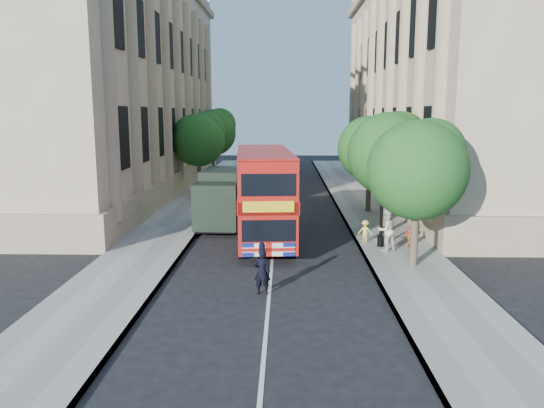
# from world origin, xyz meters

# --- Properties ---
(ground) EXTENTS (120.00, 120.00, 0.00)m
(ground) POSITION_xyz_m (0.00, 0.00, 0.00)
(ground) COLOR black
(ground) RESTS_ON ground
(pavement_right) EXTENTS (3.50, 80.00, 0.12)m
(pavement_right) POSITION_xyz_m (5.75, 10.00, 0.06)
(pavement_right) COLOR gray
(pavement_right) RESTS_ON ground
(pavement_left) EXTENTS (3.50, 80.00, 0.12)m
(pavement_left) POSITION_xyz_m (-5.75, 10.00, 0.06)
(pavement_left) COLOR gray
(pavement_left) RESTS_ON ground
(building_right) EXTENTS (12.00, 38.00, 18.00)m
(building_right) POSITION_xyz_m (13.80, 24.00, 9.00)
(building_right) COLOR tan
(building_right) RESTS_ON ground
(building_left) EXTENTS (12.00, 38.00, 18.00)m
(building_left) POSITION_xyz_m (-13.80, 24.00, 9.00)
(building_left) COLOR tan
(building_left) RESTS_ON ground
(tree_right_near) EXTENTS (4.00, 4.00, 6.08)m
(tree_right_near) POSITION_xyz_m (5.84, 3.03, 4.25)
(tree_right_near) COLOR #473828
(tree_right_near) RESTS_ON ground
(tree_right_mid) EXTENTS (4.20, 4.20, 6.37)m
(tree_right_mid) POSITION_xyz_m (5.84, 9.03, 4.45)
(tree_right_mid) COLOR #473828
(tree_right_mid) RESTS_ON ground
(tree_right_far) EXTENTS (4.00, 4.00, 6.15)m
(tree_right_far) POSITION_xyz_m (5.84, 15.03, 4.31)
(tree_right_far) COLOR #473828
(tree_right_far) RESTS_ON ground
(tree_left_far) EXTENTS (4.00, 4.00, 6.30)m
(tree_left_far) POSITION_xyz_m (-5.96, 22.03, 4.44)
(tree_left_far) COLOR #473828
(tree_left_far) RESTS_ON ground
(tree_left_back) EXTENTS (4.20, 4.20, 6.65)m
(tree_left_back) POSITION_xyz_m (-5.96, 30.03, 4.71)
(tree_left_back) COLOR #473828
(tree_left_back) RESTS_ON ground
(lamp_post) EXTENTS (0.32, 0.32, 5.16)m
(lamp_post) POSITION_xyz_m (5.00, 6.00, 2.51)
(lamp_post) COLOR black
(lamp_post) RESTS_ON pavement_right
(double_decker_bus) EXTENTS (3.24, 9.62, 4.37)m
(double_decker_bus) POSITION_xyz_m (-0.50, 7.64, 2.41)
(double_decker_bus) COLOR #A5110B
(double_decker_bus) RESTS_ON ground
(box_van) EXTENTS (2.48, 5.60, 3.15)m
(box_van) POSITION_xyz_m (-2.91, 10.48, 1.54)
(box_van) COLOR black
(box_van) RESTS_ON ground
(police_constable) EXTENTS (0.59, 0.39, 1.61)m
(police_constable) POSITION_xyz_m (-0.25, -0.32, 0.81)
(police_constable) COLOR black
(police_constable) RESTS_ON ground
(woman_pedestrian) EXTENTS (1.14, 1.05, 1.89)m
(woman_pedestrian) POSITION_xyz_m (5.11, 5.29, 1.07)
(woman_pedestrian) COLOR silver
(woman_pedestrian) RESTS_ON pavement_right
(child_a) EXTENTS (0.62, 0.40, 0.98)m
(child_a) POSITION_xyz_m (6.36, 6.02, 0.61)
(child_a) COLOR orange
(child_a) RESTS_ON pavement_right
(child_b) EXTENTS (0.76, 0.52, 1.07)m
(child_b) POSITION_xyz_m (4.40, 6.82, 0.66)
(child_b) COLOR #EBE350
(child_b) RESTS_ON pavement_right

